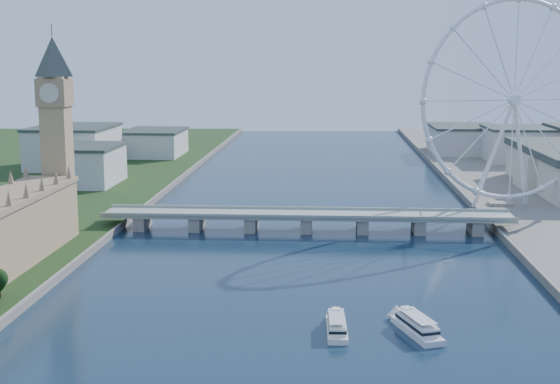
{
  "coord_description": "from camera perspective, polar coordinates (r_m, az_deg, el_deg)",
  "views": [
    {
      "loc": [
        11.51,
        -112.63,
        92.1
      ],
      "look_at": [
        -8.78,
        210.0,
        36.56
      ],
      "focal_mm": 50.0,
      "sensor_mm": 36.0,
      "label": 1
    }
  ],
  "objects": [
    {
      "name": "big_ben",
      "position": [
        415.58,
        -16.11,
        5.85
      ],
      "size": [
        20.02,
        20.02,
        110.0
      ],
      "color": "tan",
      "rests_on": "ground"
    },
    {
      "name": "westminster_bridge",
      "position": [
        421.55,
        1.96,
        -1.95
      ],
      "size": [
        220.0,
        22.0,
        9.5
      ],
      "color": "gray",
      "rests_on": "ground"
    },
    {
      "name": "london_eye",
      "position": [
        480.75,
        16.74,
        6.41
      ],
      "size": [
        113.6,
        39.12,
        124.3
      ],
      "color": "silver",
      "rests_on": "ground"
    },
    {
      "name": "city_skyline",
      "position": [
        677.46,
        5.93,
        3.33
      ],
      "size": [
        505.0,
        280.0,
        32.0
      ],
      "color": "beige",
      "rests_on": "ground"
    },
    {
      "name": "tour_boat_near",
      "position": [
        270.37,
        4.17,
        -10.19
      ],
      "size": [
        7.93,
        28.13,
        6.15
      ],
      "primitive_type": null,
      "rotation": [
        0.0,
        0.0,
        0.03
      ],
      "color": "white",
      "rests_on": "ground"
    },
    {
      "name": "tour_boat_far",
      "position": [
        272.56,
        9.97,
        -10.15
      ],
      "size": [
        17.54,
        31.44,
        6.77
      ],
      "primitive_type": null,
      "rotation": [
        0.0,
        0.0,
        0.34
      ],
      "color": "silver",
      "rests_on": "ground"
    }
  ]
}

